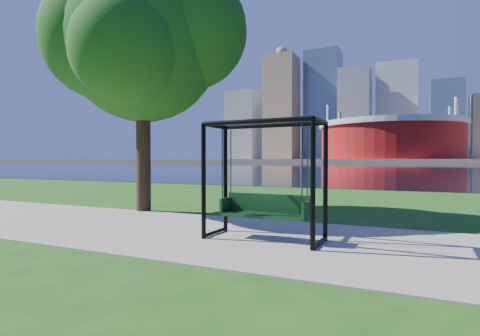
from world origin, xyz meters
The scene contains 8 objects.
ground centered at (0.00, 0.00, 0.00)m, with size 900.00×900.00×0.00m, color #1E5114.
path centered at (0.00, -0.50, 0.01)m, with size 120.00×4.00×0.03m, color #9E937F.
river centered at (0.00, 102.00, 0.01)m, with size 900.00×180.00×0.02m, color black.
far_bank centered at (0.00, 306.00, 1.00)m, with size 900.00×228.00×2.00m, color #937F60.
stadium centered at (-10.00, 235.00, 14.23)m, with size 83.00×83.00×32.00m.
skyline centered at (-4.27, 319.39, 35.89)m, with size 392.00×66.00×96.50m.
swing centered at (0.53, -0.57, 1.02)m, with size 2.09×0.95×2.11m.
park_tree centered at (-3.93, 1.60, 4.76)m, with size 5.52×4.98×6.85m.
Camera 1 is at (2.91, -6.73, 1.43)m, focal length 28.00 mm.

